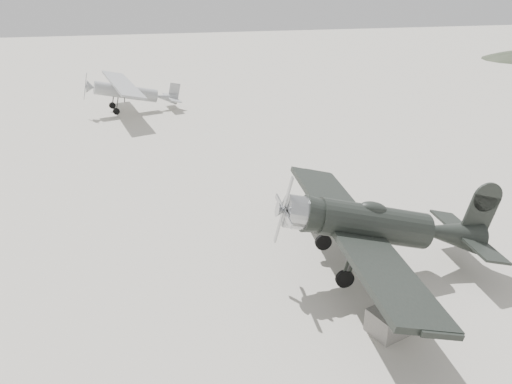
# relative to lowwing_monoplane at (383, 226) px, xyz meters

# --- Properties ---
(ground) EXTENTS (160.00, 160.00, 0.00)m
(ground) POSITION_rel_lowwing_monoplane_xyz_m (-2.15, 0.94, -1.91)
(ground) COLOR #AFAD9B
(ground) RESTS_ON ground
(lowwing_monoplane) EXTENTS (8.01, 11.18, 3.61)m
(lowwing_monoplane) POSITION_rel_lowwing_monoplane_xyz_m (0.00, 0.00, 0.00)
(lowwing_monoplane) COLOR black
(lowwing_monoplane) RESTS_ON ground
(highwing_monoplane) EXTENTS (7.24, 10.15, 2.86)m
(highwing_monoplane) POSITION_rel_lowwing_monoplane_xyz_m (-8.57, 25.41, -0.12)
(highwing_monoplane) COLOR gray
(highwing_monoplane) RESTS_ON ground
(equipment_block) EXTENTS (1.76, 1.39, 0.77)m
(equipment_block) POSITION_rel_lowwing_monoplane_xyz_m (-0.97, -3.07, -1.52)
(equipment_block) COLOR slate
(equipment_block) RESTS_ON ground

